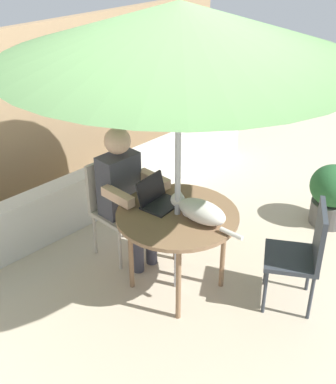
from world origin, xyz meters
name	(u,v)px	position (x,y,z in m)	size (l,w,h in m)	color
ground_plane	(177,286)	(0.00, 0.00, 0.00)	(14.00, 14.00, 0.00)	#BCAD93
fence_back	(26,120)	(0.00, 2.06, 0.91)	(5.47, 0.08, 1.81)	#937756
planter_wall_low	(75,201)	(0.00, 1.35, 0.26)	(4.92, 0.20, 0.51)	beige
patio_table	(177,221)	(0.00, 0.00, 0.65)	(0.95, 0.95, 0.71)	brown
patio_umbrella	(179,30)	(0.00, 0.00, 2.08)	(2.44, 2.44, 2.26)	#B7B7BC
chair_occupied	(114,200)	(0.00, 0.76, 0.51)	(0.40, 0.40, 0.88)	#B2A899
chair_empty	(304,250)	(0.52, -0.82, 0.51)	(0.55, 0.55, 0.88)	#33383F
person_seated	(125,189)	(0.00, 0.61, 0.68)	(0.48, 0.48, 1.22)	#3F3F47
laptop	(156,197)	(-0.01, 0.22, 0.77)	(0.33, 0.29, 0.21)	black
cat	(199,211)	(0.04, -0.18, 0.79)	(0.23, 0.65, 0.17)	silver
potted_plant_by_chair	(332,193)	(1.76, -0.41, 0.33)	(0.45, 0.45, 0.62)	#595654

